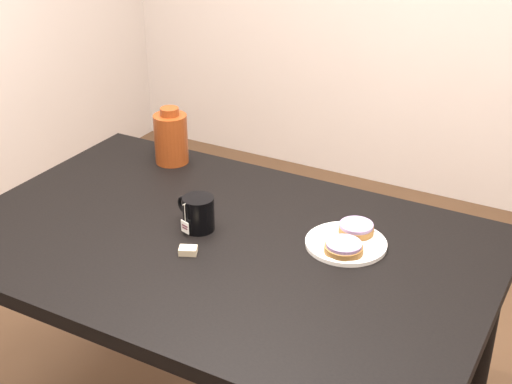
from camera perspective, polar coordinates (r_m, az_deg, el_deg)
table at (r=1.91m, az=-2.78°, el=-5.97°), size 1.40×0.90×0.75m
plate at (r=1.85m, az=7.21°, el=-4.05°), size 0.21×0.21×0.02m
bagel_back at (r=1.88m, az=8.02°, el=-2.90°), size 0.12×0.12×0.03m
bagel_front at (r=1.80m, az=7.03°, el=-4.43°), size 0.13×0.13×0.03m
mug at (r=1.90m, az=-4.66°, el=-1.69°), size 0.13×0.10×0.09m
teabag_pouch at (r=1.81m, az=-5.46°, el=-4.68°), size 0.05×0.05×0.02m
bagel_package at (r=2.28m, az=-6.82°, el=4.34°), size 0.13×0.13×0.18m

